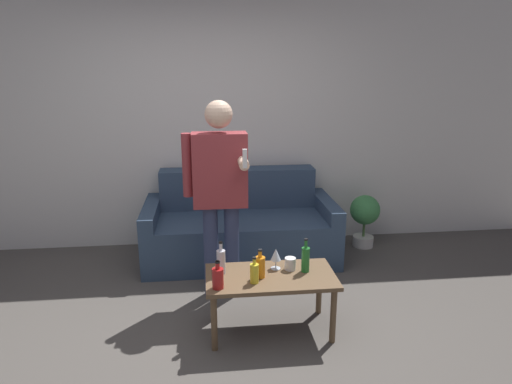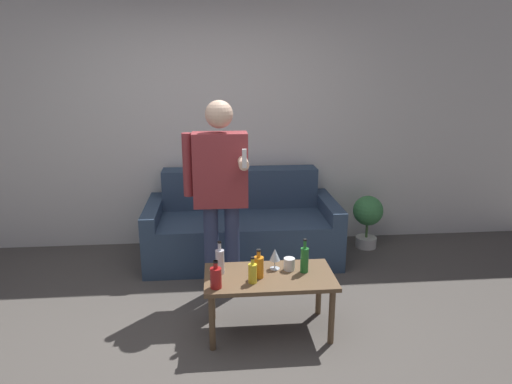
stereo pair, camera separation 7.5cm
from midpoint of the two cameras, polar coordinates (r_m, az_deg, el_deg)
The scene contains 13 objects.
ground_plane at distance 3.33m, azimuth -6.32°, elevation -19.57°, with size 16.00×16.00×0.00m, color #514C47.
wall_back at distance 4.89m, azimuth -6.39°, elevation 8.88°, with size 8.00×0.06×2.70m.
couch at distance 4.69m, azimuth -1.30°, elevation -4.40°, with size 1.90×0.92×0.86m.
coffee_table at distance 3.37m, azimuth 2.33°, elevation -11.22°, with size 0.94×0.50×0.45m.
bottle_orange at distance 3.21m, azimuth 0.25°, elevation -10.04°, with size 0.06×0.06×0.19m.
bottle_green at distance 3.34m, azimuth -3.89°, elevation -8.57°, with size 0.06×0.06×0.25m.
bottle_dark at distance 3.15m, azimuth -4.34°, elevation -10.57°, with size 0.08×0.08×0.20m.
bottle_yellow at distance 3.38m, azimuth 6.72°, elevation -8.33°, with size 0.06×0.06×0.26m.
bottle_red at distance 3.28m, azimuth 0.99°, elevation -9.28°, with size 0.07×0.07×0.21m.
wine_glass_near at distance 3.40m, azimuth 3.01°, elevation -7.91°, with size 0.08×0.08×0.16m.
cup_on_table at distance 3.42m, azimuth 4.82°, elevation -8.96°, with size 0.08×0.08×0.09m.
person_standing_front at distance 3.70m, azimuth -3.96°, elevation 0.80°, with size 0.52×0.43×1.65m.
potted_plant at distance 5.04m, azimuth 14.21°, elevation -2.85°, with size 0.32×0.32×0.57m.
Camera 2 is at (0.14, -2.73, 1.91)m, focal length 32.00 mm.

